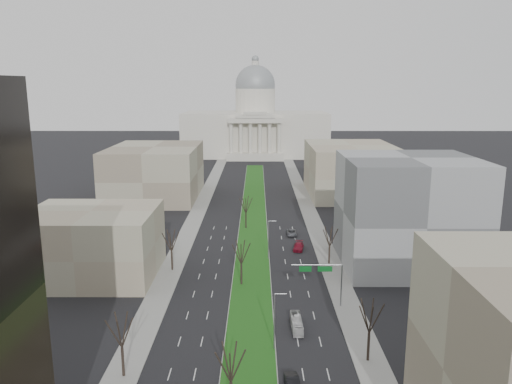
{
  "coord_description": "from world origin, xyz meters",
  "views": [
    {
      "loc": [
        1.15,
        -13.57,
        39.24
      ],
      "look_at": [
        0.82,
        112.01,
        12.14
      ],
      "focal_mm": 35.0,
      "sensor_mm": 36.0,
      "label": 1
    }
  ],
  "objects_px": {
    "car_red": "(298,246)",
    "car_black": "(293,384)",
    "box_van": "(297,323)",
    "car_grey_far": "(292,233)"
  },
  "relations": [
    {
      "from": "car_red",
      "to": "car_black",
      "type": "bearing_deg",
      "value": -85.97
    },
    {
      "from": "car_black",
      "to": "car_red",
      "type": "bearing_deg",
      "value": 80.07
    },
    {
      "from": "box_van",
      "to": "car_grey_far",
      "type": "bearing_deg",
      "value": 86.14
    },
    {
      "from": "car_black",
      "to": "box_van",
      "type": "height_order",
      "value": "box_van"
    },
    {
      "from": "car_red",
      "to": "box_van",
      "type": "bearing_deg",
      "value": -85.65
    },
    {
      "from": "car_grey_far",
      "to": "box_van",
      "type": "distance_m",
      "value": 51.95
    },
    {
      "from": "car_black",
      "to": "box_van",
      "type": "bearing_deg",
      "value": 79.29
    },
    {
      "from": "car_red",
      "to": "box_van",
      "type": "relative_size",
      "value": 0.81
    },
    {
      "from": "car_grey_far",
      "to": "box_van",
      "type": "xyz_separation_m",
      "value": [
        -2.67,
        -51.88,
        0.23
      ]
    },
    {
      "from": "car_black",
      "to": "box_van",
      "type": "distance_m",
      "value": 16.91
    }
  ]
}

